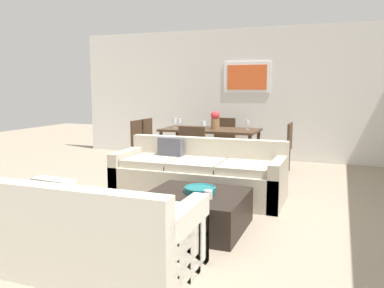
% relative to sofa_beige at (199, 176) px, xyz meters
% --- Properties ---
extents(ground_plane, '(18.00, 18.00, 0.00)m').
position_rel_sofa_beige_xyz_m(ground_plane, '(0.03, -0.34, -0.29)').
color(ground_plane, gray).
extents(back_wall_unit, '(8.40, 0.09, 2.70)m').
position_rel_sofa_beige_xyz_m(back_wall_unit, '(0.32, 3.19, 1.06)').
color(back_wall_unit, silver).
rests_on(back_wall_unit, ground).
extents(sofa_beige, '(2.29, 0.90, 0.78)m').
position_rel_sofa_beige_xyz_m(sofa_beige, '(0.00, 0.00, 0.00)').
color(sofa_beige, '#B2A893').
rests_on(sofa_beige, ground).
extents(loveseat_white, '(1.59, 0.90, 0.78)m').
position_rel_sofa_beige_xyz_m(loveseat_white, '(-0.03, -2.37, 0.00)').
color(loveseat_white, silver).
rests_on(loveseat_white, ground).
extents(coffee_table, '(1.03, 0.97, 0.38)m').
position_rel_sofa_beige_xyz_m(coffee_table, '(0.38, -1.17, -0.10)').
color(coffee_table, black).
rests_on(coffee_table, ground).
extents(decorative_bowl, '(0.34, 0.34, 0.06)m').
position_rel_sofa_beige_xyz_m(decorative_bowl, '(0.41, -1.11, 0.12)').
color(decorative_bowl, '#19666B').
rests_on(decorative_bowl, coffee_table).
extents(candle_jar, '(0.09, 0.09, 0.09)m').
position_rel_sofa_beige_xyz_m(candle_jar, '(0.57, -1.31, 0.13)').
color(candle_jar, silver).
rests_on(candle_jar, coffee_table).
extents(dining_table, '(1.74, 0.87, 0.75)m').
position_rel_sofa_beige_xyz_m(dining_table, '(-0.42, 1.81, 0.38)').
color(dining_table, '#422D1E').
rests_on(dining_table, ground).
extents(dining_chair_right_far, '(0.44, 0.44, 0.88)m').
position_rel_sofa_beige_xyz_m(dining_chair_right_far, '(0.85, 2.00, 0.21)').
color(dining_chair_right_far, '#422D1E').
rests_on(dining_chair_right_far, ground).
extents(dining_chair_foot, '(0.44, 0.44, 0.88)m').
position_rel_sofa_beige_xyz_m(dining_chair_foot, '(-0.42, 0.96, 0.21)').
color(dining_chair_foot, '#422D1E').
rests_on(dining_chair_foot, ground).
extents(dining_chair_left_near, '(0.44, 0.44, 0.88)m').
position_rel_sofa_beige_xyz_m(dining_chair_left_near, '(-1.70, 1.61, 0.21)').
color(dining_chair_left_near, '#422D1E').
rests_on(dining_chair_left_near, ground).
extents(dining_chair_left_far, '(0.44, 0.44, 0.88)m').
position_rel_sofa_beige_xyz_m(dining_chair_left_far, '(-1.70, 2.00, 0.21)').
color(dining_chair_left_far, '#422D1E').
rests_on(dining_chair_left_far, ground).
extents(dining_chair_head, '(0.44, 0.44, 0.88)m').
position_rel_sofa_beige_xyz_m(dining_chair_head, '(-0.42, 2.65, 0.21)').
color(dining_chair_head, '#422D1E').
rests_on(dining_chair_head, ground).
extents(wine_glass_foot, '(0.08, 0.08, 0.18)m').
position_rel_sofa_beige_xyz_m(wine_glass_foot, '(-0.42, 1.43, 0.58)').
color(wine_glass_foot, silver).
rests_on(wine_glass_foot, dining_table).
extents(wine_glass_head, '(0.07, 0.07, 0.18)m').
position_rel_sofa_beige_xyz_m(wine_glass_head, '(-0.42, 2.18, 0.59)').
color(wine_glass_head, silver).
rests_on(wine_glass_head, dining_table).
extents(wine_glass_left_near, '(0.08, 0.08, 0.19)m').
position_rel_sofa_beige_xyz_m(wine_glass_left_near, '(-1.07, 1.70, 0.59)').
color(wine_glass_left_near, silver).
rests_on(wine_glass_left_near, dining_table).
extents(wine_glass_right_far, '(0.06, 0.06, 0.17)m').
position_rel_sofa_beige_xyz_m(wine_glass_right_far, '(0.23, 1.91, 0.58)').
color(wine_glass_right_far, silver).
rests_on(wine_glass_right_far, dining_table).
extents(wine_glass_left_far, '(0.08, 0.08, 0.16)m').
position_rel_sofa_beige_xyz_m(wine_glass_left_far, '(-1.07, 1.91, 0.57)').
color(wine_glass_left_far, silver).
rests_on(wine_glass_left_far, dining_table).
extents(centerpiece_vase, '(0.16, 0.16, 0.33)m').
position_rel_sofa_beige_xyz_m(centerpiece_vase, '(-0.33, 1.81, 0.62)').
color(centerpiece_vase, olive).
rests_on(centerpiece_vase, dining_table).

